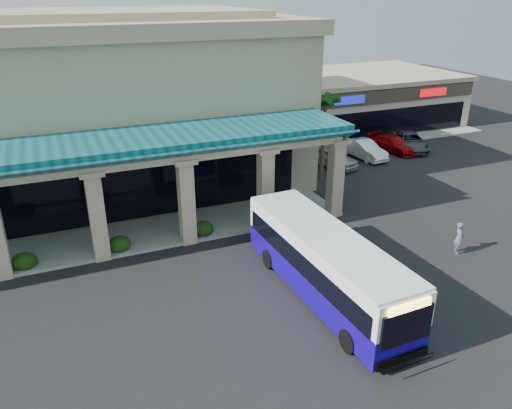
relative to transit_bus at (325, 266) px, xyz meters
name	(u,v)px	position (x,y,z in m)	size (l,w,h in m)	color
ground	(281,277)	(-1.09, 2.09, -1.52)	(110.00, 110.00, 0.00)	black
main_building	(62,105)	(-9.09, 18.09, 4.15)	(30.80, 14.80, 11.35)	tan
arcade	(82,197)	(-9.09, 8.89, 1.33)	(30.00, 6.20, 5.70)	#0D4850
strip_mall	(340,99)	(16.91, 26.09, 0.93)	(22.50, 12.50, 4.90)	beige
palm_0	(323,133)	(7.41, 13.09, 1.78)	(2.40, 2.40, 6.60)	#10380E
palm_1	(315,127)	(8.41, 16.09, 1.38)	(2.40, 2.40, 5.80)	#10380E
broadleaf_tree	(264,122)	(6.41, 21.09, 0.88)	(2.60, 2.60, 4.81)	black
transit_bus	(325,266)	(0.00, 0.00, 0.00)	(2.54, 10.89, 3.04)	#13048A
pedestrian	(459,238)	(8.29, 0.69, -0.66)	(0.63, 0.41, 1.72)	#4D546D
car_silver	(332,157)	(9.46, 15.03, -0.80)	(1.71, 4.25, 1.45)	#AEAEAE
car_white	(364,149)	(12.88, 15.82, -0.80)	(1.52, 4.36, 1.44)	white
car_red	(393,144)	(16.11, 16.31, -0.87)	(1.83, 4.51, 1.31)	#940608
car_gray	(409,141)	(17.81, 16.34, -0.82)	(2.31, 5.02, 1.39)	#444652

